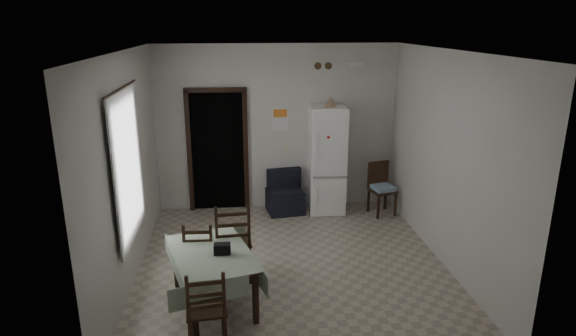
# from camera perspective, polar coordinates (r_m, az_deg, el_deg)

# --- Properties ---
(ground) EXTENTS (4.50, 4.50, 0.00)m
(ground) POSITION_cam_1_polar(r_m,az_deg,el_deg) (6.85, 0.46, -11.29)
(ground) COLOR #AEA18E
(ground) RESTS_ON ground
(ceiling) EXTENTS (4.20, 4.50, 0.02)m
(ceiling) POSITION_cam_1_polar(r_m,az_deg,el_deg) (6.04, 0.52, 13.72)
(ceiling) COLOR white
(ceiling) RESTS_ON ground
(wall_back) EXTENTS (4.20, 0.02, 2.90)m
(wall_back) POSITION_cam_1_polar(r_m,az_deg,el_deg) (8.46, -1.28, 4.73)
(wall_back) COLOR silver
(wall_back) RESTS_ON ground
(wall_front) EXTENTS (4.20, 0.02, 2.90)m
(wall_front) POSITION_cam_1_polar(r_m,az_deg,el_deg) (4.21, 4.06, -8.26)
(wall_front) COLOR silver
(wall_front) RESTS_ON ground
(wall_left) EXTENTS (0.02, 4.50, 2.90)m
(wall_left) POSITION_cam_1_polar(r_m,az_deg,el_deg) (6.41, -18.50, -0.17)
(wall_left) COLOR silver
(wall_left) RESTS_ON ground
(wall_right) EXTENTS (0.02, 4.50, 2.90)m
(wall_right) POSITION_cam_1_polar(r_m,az_deg,el_deg) (6.85, 18.21, 0.94)
(wall_right) COLOR silver
(wall_right) RESTS_ON ground
(doorway) EXTENTS (1.06, 0.52, 2.22)m
(doorway) POSITION_cam_1_polar(r_m,az_deg,el_deg) (8.73, -8.26, 2.30)
(doorway) COLOR black
(doorway) RESTS_ON ground
(window_recess) EXTENTS (0.10, 1.20, 1.60)m
(window_recess) POSITION_cam_1_polar(r_m,az_deg,el_deg) (6.21, -19.41, 0.16)
(window_recess) COLOR silver
(window_recess) RESTS_ON ground
(curtain) EXTENTS (0.02, 1.45, 1.85)m
(curtain) POSITION_cam_1_polar(r_m,az_deg,el_deg) (6.18, -18.42, 0.19)
(curtain) COLOR white
(curtain) RESTS_ON ground
(curtain_rod) EXTENTS (0.02, 1.60, 0.02)m
(curtain_rod) POSITION_cam_1_polar(r_m,az_deg,el_deg) (5.99, -19.17, 8.93)
(curtain_rod) COLOR black
(curtain_rod) RESTS_ON ground
(calendar) EXTENTS (0.28, 0.02, 0.40)m
(calendar) POSITION_cam_1_polar(r_m,az_deg,el_deg) (8.42, -0.94, 5.85)
(calendar) COLOR white
(calendar) RESTS_ON ground
(calendar_image) EXTENTS (0.24, 0.01, 0.14)m
(calendar_image) POSITION_cam_1_polar(r_m,az_deg,el_deg) (8.40, -0.94, 6.51)
(calendar_image) COLOR orange
(calendar_image) RESTS_ON ground
(light_switch) EXTENTS (0.08, 0.02, 0.12)m
(light_switch) POSITION_cam_1_polar(r_m,az_deg,el_deg) (8.55, -0.25, 2.44)
(light_switch) COLOR beige
(light_switch) RESTS_ON ground
(vent_left) EXTENTS (0.12, 0.03, 0.12)m
(vent_left) POSITION_cam_1_polar(r_m,az_deg,el_deg) (8.38, 3.57, 11.98)
(vent_left) COLOR #513B20
(vent_left) RESTS_ON ground
(vent_right) EXTENTS (0.12, 0.03, 0.12)m
(vent_right) POSITION_cam_1_polar(r_m,az_deg,el_deg) (8.41, 4.80, 11.97)
(vent_right) COLOR #513B20
(vent_right) RESTS_ON ground
(emergency_light) EXTENTS (0.25, 0.07, 0.09)m
(emergency_light) POSITION_cam_1_polar(r_m,az_deg,el_deg) (8.48, 8.03, 12.12)
(emergency_light) COLOR white
(emergency_light) RESTS_ON ground
(fridge) EXTENTS (0.65, 0.65, 1.88)m
(fridge) POSITION_cam_1_polar(r_m,az_deg,el_deg) (8.39, 4.65, 0.97)
(fridge) COLOR white
(fridge) RESTS_ON ground
(tan_cone) EXTENTS (0.21, 0.21, 0.17)m
(tan_cone) POSITION_cam_1_polar(r_m,az_deg,el_deg) (8.14, 5.04, 7.85)
(tan_cone) COLOR tan
(tan_cone) RESTS_ON fridge
(navy_seat) EXTENTS (0.69, 0.67, 0.74)m
(navy_seat) POSITION_cam_1_polar(r_m,az_deg,el_deg) (8.47, -0.34, -2.88)
(navy_seat) COLOR black
(navy_seat) RESTS_ON ground
(corner_chair) EXTENTS (0.48, 0.48, 0.91)m
(corner_chair) POSITION_cam_1_polar(r_m,az_deg,el_deg) (8.50, 11.15, -2.49)
(corner_chair) COLOR black
(corner_chair) RESTS_ON ground
(dining_table) EXTENTS (1.19, 1.49, 0.68)m
(dining_table) POSITION_cam_1_polar(r_m,az_deg,el_deg) (5.89, -8.88, -12.78)
(dining_table) COLOR #9BAE95
(dining_table) RESTS_ON ground
(black_bag) EXTENTS (0.19, 0.12, 0.12)m
(black_bag) POSITION_cam_1_polar(r_m,az_deg,el_deg) (5.66, -7.80, -9.47)
(black_bag) COLOR black
(black_bag) RESTS_ON dining_table
(dining_chair_far_left) EXTENTS (0.39, 0.39, 0.89)m
(dining_chair_far_left) POSITION_cam_1_polar(r_m,az_deg,el_deg) (6.27, -10.38, -9.84)
(dining_chair_far_left) COLOR black
(dining_chair_far_left) RESTS_ON ground
(dining_chair_far_right) EXTENTS (0.50, 0.50, 1.09)m
(dining_chair_far_right) POSITION_cam_1_polar(r_m,az_deg,el_deg) (6.32, -6.61, -8.43)
(dining_chair_far_right) COLOR black
(dining_chair_far_right) RESTS_ON ground
(dining_chair_near_head) EXTENTS (0.44, 0.44, 0.94)m
(dining_chair_near_head) POSITION_cam_1_polar(r_m,az_deg,el_deg) (5.13, -9.66, -15.97)
(dining_chair_near_head) COLOR black
(dining_chair_near_head) RESTS_ON ground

